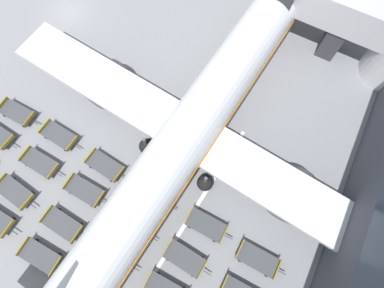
{
  "coord_description": "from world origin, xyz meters",
  "views": [
    {
      "loc": [
        21.16,
        -14.2,
        23.95
      ],
      "look_at": [
        17.56,
        -7.19,
        1.33
      ],
      "focal_mm": 28.0,
      "sensor_mm": 36.0,
      "label": 1
    }
  ],
  "objects": [
    {
      "name": "baggage_dolly_row_far_col_b",
      "position": [
        7.19,
        -11.35,
        0.48
      ],
      "size": [
        3.79,
        1.78,
        0.92
      ],
      "color": "#424449",
      "rests_on": "ground_plane"
    },
    {
      "name": "baggage_dolly_row_far_col_d",
      "position": [
        16.63,
        -12.07,
        0.48
      ],
      "size": [
        3.79,
        1.79,
        0.92
      ],
      "color": "#424449",
      "rests_on": "ground_plane"
    },
    {
      "name": "jet_bridge",
      "position": [
        26.31,
        7.83,
        3.84
      ],
      "size": [
        14.96,
        5.14,
        6.55
      ],
      "color": "silver",
      "rests_on": "ground_plane"
    },
    {
      "name": "baggage_dolly_row_far_col_e",
      "position": [
        21.37,
        -12.23,
        0.48
      ],
      "size": [
        3.76,
        1.66,
        0.92
      ],
      "color": "#424449",
      "rests_on": "ground_plane"
    },
    {
      "name": "baggage_dolly_row_mid_a_col_c",
      "position": [
        11.63,
        -17.17,
        0.48
      ],
      "size": [
        3.79,
        1.76,
        0.92
      ],
      "color": "#424449",
      "rests_on": "ground_plane"
    },
    {
      "name": "airplane",
      "position": [
        17.36,
        -5.95,
        3.09
      ],
      "size": [
        33.27,
        42.33,
        13.99
      ],
      "color": "silver",
      "rests_on": "ground_plane"
    },
    {
      "name": "ground_plane",
      "position": [
        0.0,
        0.0,
        0.0
      ],
      "size": [
        500.0,
        500.0,
        0.0
      ],
      "primitive_type": "plane",
      "color": "gray"
    },
    {
      "name": "baggage_dolly_row_mid_b_col_d",
      "position": [
        16.43,
        -14.76,
        0.48
      ],
      "size": [
        3.79,
        1.79,
        0.92
      ],
      "color": "#424449",
      "rests_on": "ground_plane"
    },
    {
      "name": "baggage_dolly_row_mid_b_col_b",
      "position": [
        7.2,
        -14.01,
        0.48
      ],
      "size": [
        3.78,
        1.73,
        0.92
      ],
      "color": "#424449",
      "rests_on": "ground_plane"
    },
    {
      "name": "baggage_dolly_row_mid_a_col_b",
      "position": [
        6.86,
        -16.86,
        0.48
      ],
      "size": [
        3.81,
        1.87,
        0.92
      ],
      "color": "#424449",
      "rests_on": "ground_plane"
    },
    {
      "name": "baggage_dolly_row_mid_b_col_e",
      "position": [
        21.02,
        -15.08,
        0.48
      ],
      "size": [
        3.79,
        1.77,
        0.92
      ],
      "color": "#424449",
      "rests_on": "ground_plane"
    },
    {
      "name": "baggage_dolly_row_far_col_a",
      "position": [
        2.7,
        -11.27,
        0.48
      ],
      "size": [
        3.76,
        1.67,
        0.92
      ],
      "color": "#424449",
      "rests_on": "ground_plane"
    },
    {
      "name": "baggage_dolly_row_near_col_c",
      "position": [
        11.51,
        -19.78,
        0.48
      ],
      "size": [
        3.75,
        1.65,
        0.92
      ],
      "color": "#424449",
      "rests_on": "ground_plane"
    },
    {
      "name": "baggage_dolly_row_far_col_f",
      "position": [
        25.78,
        -12.67,
        0.48
      ],
      "size": [
        3.76,
        1.66,
        0.92
      ],
      "color": "#424449",
      "rests_on": "ground_plane"
    },
    {
      "name": "baggage_dolly_row_mid_b_col_c",
      "position": [
        11.69,
        -14.24,
        0.48
      ],
      "size": [
        3.77,
        1.7,
        0.92
      ],
      "color": "#424449",
      "rests_on": "ground_plane"
    },
    {
      "name": "baggage_dolly_row_mid_a_col_d",
      "position": [
        16.25,
        -17.3,
        0.48
      ],
      "size": [
        3.76,
        1.65,
        0.92
      ],
      "color": "#424449",
      "rests_on": "ground_plane"
    },
    {
      "name": "baggage_dolly_row_far_col_c",
      "position": [
        12.02,
        -11.79,
        0.48
      ],
      "size": [
        3.8,
        1.82,
        0.92
      ],
      "color": "#424449",
      "rests_on": "ground_plane"
    },
    {
      "name": "stand_guidance_stripe",
      "position": [
        19.7,
        -14.88,
        0.0
      ],
      "size": [
        2.48,
        22.25,
        0.01
      ],
      "color": "white",
      "rests_on": "ground_plane"
    }
  ]
}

